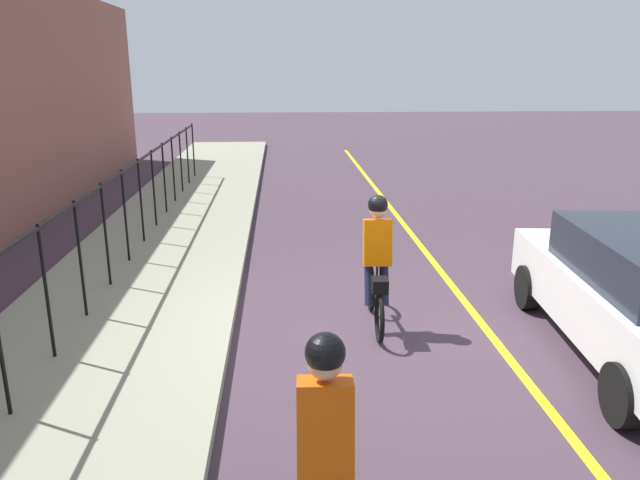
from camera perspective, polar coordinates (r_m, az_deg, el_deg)
name	(u,v)px	position (r m, az deg, el deg)	size (l,w,h in m)	color
ground_plane	(367,330)	(8.24, 4.49, -8.43)	(80.00, 80.00, 0.00)	#41323D
lane_line_centre	(484,326)	(8.60, 15.21, -7.86)	(36.00, 0.12, 0.01)	yellow
sidewalk	(109,331)	(8.45, -19.24, -8.14)	(40.00, 3.20, 0.15)	gray
iron_fence	(92,225)	(9.09, -20.74, 1.35)	(20.69, 0.04, 1.60)	black
cyclist_lead	(377,263)	(8.00, 5.36, -2.21)	(1.71, 0.37, 1.83)	black
cyclist_follow	(325,464)	(4.21, 0.48, -20.35)	(1.71, 0.37, 1.83)	black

